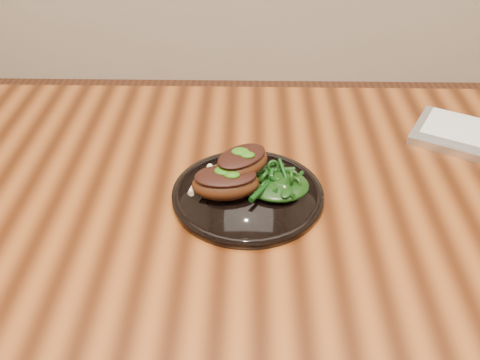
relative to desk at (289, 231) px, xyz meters
name	(u,v)px	position (x,y,z in m)	size (l,w,h in m)	color
desk	(289,231)	(0.00, 0.00, 0.00)	(1.60, 0.80, 0.75)	#371506
plate	(248,194)	(-0.07, -0.01, 0.09)	(0.25, 0.25, 0.02)	black
lamb_chop_front	(225,182)	(-0.11, -0.02, 0.12)	(0.12, 0.08, 0.05)	#3F1C0C
lamb_chop_back	(241,162)	(-0.09, 0.01, 0.14)	(0.12, 0.12, 0.05)	#3F1C0C
herb_smear	(230,171)	(-0.11, 0.04, 0.10)	(0.08, 0.05, 0.00)	#174407
greens_heap	(278,182)	(-0.03, -0.01, 0.11)	(0.10, 0.10, 0.04)	black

